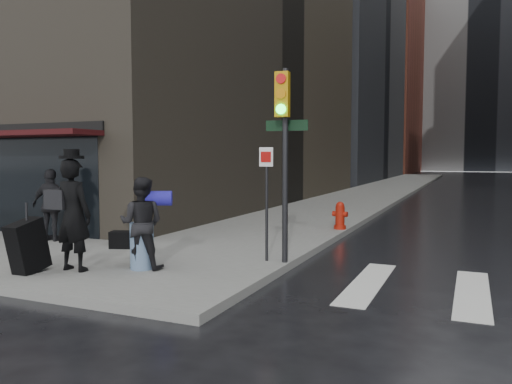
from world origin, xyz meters
TOP-DOWN VIEW (x-y plane):
  - ground at (0.00, 0.00)m, footprint 140.00×140.00m
  - sidewalk_left at (0.00, 27.00)m, footprint 4.00×50.00m
  - bldg_left_mid at (-13.00, 38.00)m, footprint 22.00×24.00m
  - bldg_left_far at (-13.00, 62.00)m, footprint 22.00×20.00m
  - bldg_distant at (6.00, 78.00)m, footprint 40.00×12.00m
  - man_overcoat at (-1.30, -0.84)m, footprint 1.09×1.06m
  - man_jeans at (-0.20, -0.17)m, footprint 1.16×0.82m
  - man_greycoat at (-3.87, 1.40)m, footprint 1.03×0.56m
  - traffic_light at (1.87, 1.25)m, footprint 0.88×0.43m
  - fire_hydrant at (1.80, 5.94)m, footprint 0.42×0.33m

SIDE VIEW (x-z plane):
  - ground at x=0.00m, z-range 0.00..0.00m
  - sidewalk_left at x=0.00m, z-range 0.00..0.15m
  - fire_hydrant at x=1.80m, z-range 0.11..0.86m
  - man_jeans at x=-0.20m, z-range 0.15..1.75m
  - man_greycoat at x=-3.87m, z-range 0.15..1.82m
  - man_overcoat at x=-1.30m, z-range -0.02..2.10m
  - traffic_light at x=1.87m, z-range 0.66..4.20m
  - bldg_left_far at x=-13.00m, z-range 0.00..26.00m
  - bldg_distant at x=6.00m, z-range 0.00..32.00m
  - bldg_left_mid at x=-13.00m, z-range 0.00..34.00m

